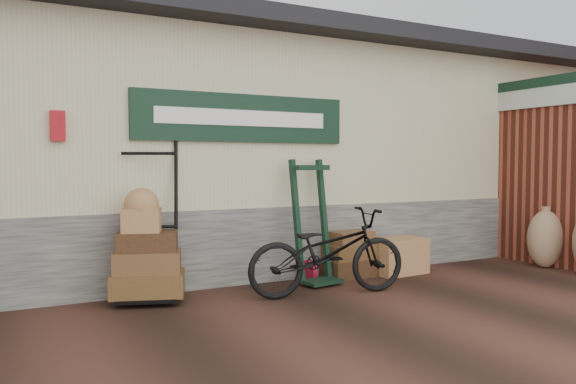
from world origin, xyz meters
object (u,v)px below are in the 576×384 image
object	(u,v)px
suitcase_stack	(349,254)
bicycle	(328,247)
wicker_hamper	(398,256)
porter_trolley	(149,216)
green_barrow	(313,222)

from	to	relation	value
suitcase_stack	bicycle	size ratio (longest dim) A/B	0.37
suitcase_stack	bicycle	bearing A→B (deg)	-137.03
suitcase_stack	bicycle	xyz separation A→B (m)	(-0.76, -0.70, 0.23)
wicker_hamper	bicycle	bearing A→B (deg)	-157.48
porter_trolley	wicker_hamper	world-z (taller)	porter_trolley
green_barrow	bicycle	size ratio (longest dim) A/B	0.82
porter_trolley	suitcase_stack	xyz separation A→B (m)	(2.50, -0.04, -0.58)
wicker_hamper	suitcase_stack	bearing A→B (deg)	170.96
green_barrow	porter_trolley	bearing A→B (deg)	166.87
green_barrow	wicker_hamper	bearing A→B (deg)	-7.93
porter_trolley	wicker_hamper	bearing A→B (deg)	16.65
porter_trolley	suitcase_stack	world-z (taller)	porter_trolley
green_barrow	wicker_hamper	distance (m)	1.37
wicker_hamper	bicycle	world-z (taller)	bicycle
suitcase_stack	wicker_hamper	distance (m)	0.69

